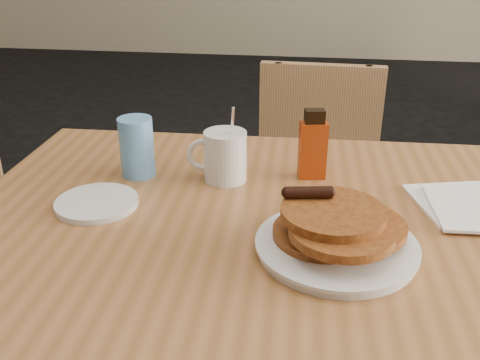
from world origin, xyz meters
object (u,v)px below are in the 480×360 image
object	(u,v)px
coffee_mug	(224,155)
pancake_plate	(337,235)
main_table	(306,240)
chair_main_far	(316,179)
blue_tumbler	(137,147)
syrup_bottle	(313,147)

from	to	relation	value
coffee_mug	pancake_plate	bearing A→B (deg)	-37.59
main_table	chair_main_far	distance (m)	0.74
main_table	pancake_plate	distance (m)	0.13
blue_tumbler	coffee_mug	bearing A→B (deg)	0.68
chair_main_far	blue_tumbler	bearing A→B (deg)	-122.78
chair_main_far	coffee_mug	size ratio (longest dim) A/B	5.11
pancake_plate	blue_tumbler	distance (m)	0.49
main_table	pancake_plate	bearing A→B (deg)	-61.56
chair_main_far	syrup_bottle	bearing A→B (deg)	-89.58
main_table	blue_tumbler	xyz separation A→B (m)	(-0.37, 0.16, 0.10)
pancake_plate	blue_tumbler	world-z (taller)	blue_tumbler
coffee_mug	chair_main_far	bearing A→B (deg)	80.02
blue_tumbler	chair_main_far	bearing A→B (deg)	54.83
main_table	pancake_plate	size ratio (longest dim) A/B	5.13
pancake_plate	syrup_bottle	world-z (taller)	syrup_bottle
chair_main_far	blue_tumbler	xyz separation A→B (m)	(-0.39, -0.55, 0.30)
coffee_mug	syrup_bottle	xyz separation A→B (m)	(0.18, 0.04, 0.01)
coffee_mug	blue_tumbler	world-z (taller)	coffee_mug
chair_main_far	pancake_plate	bearing A→B (deg)	-85.51
syrup_bottle	main_table	bearing A→B (deg)	-100.71
chair_main_far	coffee_mug	bearing A→B (deg)	-107.71
coffee_mug	syrup_bottle	world-z (taller)	coffee_mug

